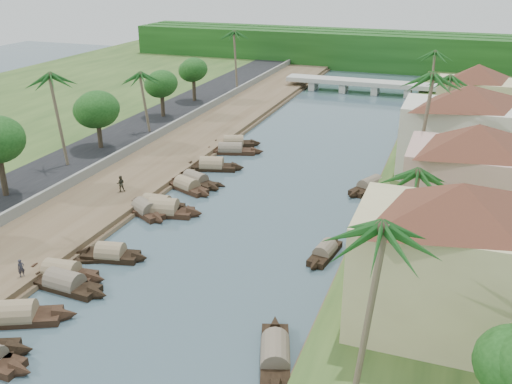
% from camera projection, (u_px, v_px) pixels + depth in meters
% --- Properties ---
extents(ground, '(220.00, 220.00, 0.00)m').
position_uv_depth(ground, '(195.00, 277.00, 45.68)').
color(ground, '#3D525C').
rests_on(ground, ground).
extents(left_bank, '(10.00, 180.00, 0.80)m').
position_uv_depth(left_bank, '(146.00, 169.00, 67.96)').
color(left_bank, brown).
rests_on(left_bank, ground).
extents(right_bank, '(16.00, 180.00, 1.20)m').
position_uv_depth(right_bank, '(454.00, 208.00, 56.85)').
color(right_bank, '#2A451B').
rests_on(right_bank, ground).
extents(road, '(8.00, 180.00, 1.40)m').
position_uv_depth(road, '(86.00, 159.00, 70.53)').
color(road, black).
rests_on(road, ground).
extents(retaining_wall, '(0.40, 180.00, 1.10)m').
position_uv_depth(retaining_wall, '(115.00, 157.00, 68.93)').
color(retaining_wall, gray).
rests_on(retaining_wall, left_bank).
extents(treeline, '(120.00, 14.00, 8.00)m').
position_uv_depth(treeline, '(383.00, 50.00, 131.10)').
color(treeline, '#123A0F').
rests_on(treeline, ground).
extents(bridge, '(28.00, 4.00, 2.40)m').
position_uv_depth(bridge, '(360.00, 84.00, 107.62)').
color(bridge, '#A9A99E').
rests_on(bridge, ground).
extents(building_near, '(14.85, 14.85, 10.20)m').
position_uv_depth(building_near, '(452.00, 258.00, 35.52)').
color(building_near, '#C9BF87').
rests_on(building_near, right_bank).
extents(building_mid, '(14.11, 14.11, 9.70)m').
position_uv_depth(building_mid, '(472.00, 178.00, 49.21)').
color(building_mid, tan).
rests_on(building_mid, right_bank).
extents(building_far, '(15.59, 15.59, 10.20)m').
position_uv_depth(building_far, '(464.00, 131.00, 61.60)').
color(building_far, beige).
rests_on(building_far, right_bank).
extents(building_distant, '(12.62, 12.62, 9.20)m').
position_uv_depth(building_distant, '(474.00, 97.00, 78.87)').
color(building_distant, '#C9BF87').
rests_on(building_distant, right_bank).
extents(sampan_2, '(8.99, 5.51, 2.37)m').
position_uv_depth(sampan_2, '(13.00, 316.00, 39.96)').
color(sampan_2, black).
rests_on(sampan_2, ground).
extents(sampan_3, '(8.26, 2.25, 2.20)m').
position_uv_depth(sampan_3, '(65.00, 284.00, 43.94)').
color(sampan_3, black).
rests_on(sampan_3, ground).
extents(sampan_4, '(7.93, 2.54, 2.22)m').
position_uv_depth(sampan_4, '(62.00, 273.00, 45.43)').
color(sampan_4, black).
rests_on(sampan_4, ground).
extents(sampan_5, '(6.88, 2.94, 2.15)m').
position_uv_depth(sampan_5, '(111.00, 254.00, 48.31)').
color(sampan_5, black).
rests_on(sampan_5, ground).
extents(sampan_6, '(6.89, 4.88, 2.12)m').
position_uv_depth(sampan_6, '(145.00, 210.00, 56.81)').
color(sampan_6, black).
rests_on(sampan_6, ground).
extents(sampan_7, '(7.93, 2.12, 2.10)m').
position_uv_depth(sampan_7, '(157.00, 204.00, 58.11)').
color(sampan_7, black).
rests_on(sampan_7, ground).
extents(sampan_8, '(8.41, 3.45, 2.50)m').
position_uv_depth(sampan_8, '(164.00, 210.00, 56.76)').
color(sampan_8, black).
rests_on(sampan_8, ground).
extents(sampan_9, '(7.92, 4.39, 2.03)m').
position_uv_depth(sampan_9, '(196.00, 180.00, 64.42)').
color(sampan_9, black).
rests_on(sampan_9, ground).
extents(sampan_10, '(7.52, 4.35, 2.09)m').
position_uv_depth(sampan_10, '(187.00, 186.00, 62.71)').
color(sampan_10, black).
rests_on(sampan_10, ground).
extents(sampan_11, '(8.37, 3.91, 2.34)m').
position_uv_depth(sampan_11, '(212.00, 166.00, 68.81)').
color(sampan_11, black).
rests_on(sampan_11, ground).
extents(sampan_12, '(9.12, 4.15, 2.15)m').
position_uv_depth(sampan_12, '(230.00, 150.00, 74.47)').
color(sampan_12, black).
rests_on(sampan_12, ground).
extents(sampan_13, '(7.81, 4.47, 2.14)m').
position_uv_depth(sampan_13, '(234.00, 143.00, 77.46)').
color(sampan_13, black).
rests_on(sampan_13, ground).
extents(sampan_14, '(4.32, 8.93, 2.15)m').
position_uv_depth(sampan_14, '(275.00, 355.00, 36.05)').
color(sampan_14, black).
rests_on(sampan_14, ground).
extents(sampan_15, '(2.24, 6.67, 1.82)m').
position_uv_depth(sampan_15, '(325.00, 252.00, 48.70)').
color(sampan_15, black).
rests_on(sampan_15, ground).
extents(sampan_16, '(4.77, 8.15, 2.04)m').
position_uv_depth(sampan_16, '(370.00, 186.00, 62.82)').
color(sampan_16, black).
rests_on(sampan_16, ground).
extents(canoe_1, '(4.11, 2.38, 0.68)m').
position_uv_depth(canoe_1, '(92.00, 261.00, 47.90)').
color(canoe_1, black).
rests_on(canoe_1, ground).
extents(canoe_2, '(5.59, 1.01, 0.81)m').
position_uv_depth(canoe_2, '(204.00, 183.00, 64.55)').
color(canoe_2, black).
rests_on(canoe_2, ground).
extents(palm_0, '(3.20, 3.20, 12.60)m').
position_uv_depth(palm_0, '(370.00, 230.00, 26.53)').
color(palm_0, brown).
rests_on(palm_0, ground).
extents(palm_1, '(3.20, 3.20, 9.75)m').
position_uv_depth(palm_1, '(418.00, 174.00, 41.21)').
color(palm_1, brown).
rests_on(palm_1, ground).
extents(palm_2, '(3.20, 3.20, 14.02)m').
position_uv_depth(palm_2, '(427.00, 78.00, 53.09)').
color(palm_2, brown).
rests_on(palm_2, ground).
extents(palm_3, '(3.20, 3.20, 10.26)m').
position_uv_depth(palm_3, '(444.00, 78.00, 71.55)').
color(palm_3, brown).
rests_on(palm_3, ground).
extents(palm_5, '(3.20, 3.20, 11.97)m').
position_uv_depth(palm_5, '(55.00, 77.00, 62.52)').
color(palm_5, brown).
rests_on(palm_5, ground).
extents(palm_6, '(3.20, 3.20, 9.48)m').
position_uv_depth(palm_6, '(144.00, 75.00, 76.23)').
color(palm_6, brown).
rests_on(palm_6, ground).
extents(palm_7, '(3.20, 3.20, 11.26)m').
position_uv_depth(palm_7, '(436.00, 54.00, 83.82)').
color(palm_7, brown).
rests_on(palm_7, ground).
extents(palm_8, '(3.20, 3.20, 11.83)m').
position_uv_depth(palm_8, '(236.00, 33.00, 100.43)').
color(palm_8, brown).
rests_on(palm_8, ground).
extents(tree_3, '(5.39, 5.39, 7.12)m').
position_uv_depth(tree_3, '(97.00, 110.00, 70.62)').
color(tree_3, '#433426').
rests_on(tree_3, ground).
extents(tree_4, '(4.62, 4.62, 6.82)m').
position_uv_depth(tree_4, '(161.00, 85.00, 84.93)').
color(tree_4, '#433426').
rests_on(tree_4, ground).
extents(tree_5, '(4.43, 4.43, 6.98)m').
position_uv_depth(tree_5, '(193.00, 70.00, 94.34)').
color(tree_5, '#433426').
rests_on(tree_5, ground).
extents(person_near, '(0.59, 0.63, 1.45)m').
position_uv_depth(person_near, '(21.00, 268.00, 43.97)').
color(person_near, '#2A2830').
rests_on(person_near, left_bank).
extents(person_far, '(1.07, 1.01, 1.76)m').
position_uv_depth(person_far, '(121.00, 184.00, 60.06)').
color(person_far, '#353325').
rests_on(person_far, left_bank).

